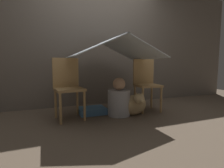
# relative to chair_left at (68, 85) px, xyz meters

# --- Properties ---
(ground_plane) EXTENTS (8.80, 8.80, 0.00)m
(ground_plane) POSITION_rel_chair_left_xyz_m (0.68, -0.13, -0.50)
(ground_plane) COLOR brown
(wall_back) EXTENTS (7.00, 0.05, 2.50)m
(wall_back) POSITION_rel_chair_left_xyz_m (0.68, 0.79, 0.75)
(wall_back) COLOR #6B6056
(wall_back) RESTS_ON ground_plane
(chair_left) EXTENTS (0.44, 0.44, 0.91)m
(chair_left) POSITION_rel_chair_left_xyz_m (0.00, 0.00, 0.00)
(chair_left) COLOR tan
(chair_left) RESTS_ON ground_plane
(chair_right) EXTENTS (0.44, 0.44, 0.91)m
(chair_right) POSITION_rel_chair_left_xyz_m (1.36, 0.00, 0.00)
(chair_right) COLOR tan
(chair_right) RESTS_ON ground_plane
(sheet_canopy) EXTENTS (1.34, 1.13, 0.31)m
(sheet_canopy) POSITION_rel_chair_left_xyz_m (0.68, -0.07, 0.56)
(sheet_canopy) COLOR silver
(person_front) EXTENTS (0.35, 0.35, 0.61)m
(person_front) POSITION_rel_chair_left_xyz_m (0.77, -0.15, -0.26)
(person_front) COLOR #B2B2B7
(person_front) RESTS_ON ground_plane
(dog) EXTENTS (0.45, 0.39, 0.39)m
(dog) POSITION_rel_chair_left_xyz_m (0.99, -0.24, -0.32)
(dog) COLOR tan
(dog) RESTS_ON ground_plane
(floor_cushion) EXTENTS (0.43, 0.35, 0.10)m
(floor_cushion) POSITION_rel_chair_left_xyz_m (0.39, 0.10, -0.45)
(floor_cushion) COLOR #4C7FB2
(floor_cushion) RESTS_ON ground_plane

